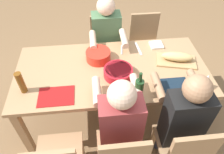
# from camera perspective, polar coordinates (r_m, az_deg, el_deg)

# --- Properties ---
(ground_plane) EXTENTS (8.00, 8.00, 0.00)m
(ground_plane) POSITION_cam_1_polar(r_m,az_deg,el_deg) (2.71, 0.00, -9.46)
(ground_plane) COLOR brown
(dining_table) EXTENTS (1.93, 0.93, 0.74)m
(dining_table) POSITION_cam_1_polar(r_m,az_deg,el_deg) (2.21, 0.00, 0.58)
(dining_table) COLOR #A87F56
(dining_table) RESTS_ON ground_plane
(chair_near_left) EXTENTS (0.40, 0.40, 0.85)m
(chair_near_left) POSITION_cam_1_polar(r_m,az_deg,el_deg) (3.00, 8.65, 9.31)
(chair_near_left) COLOR #A87F56
(chair_near_left) RESTS_ON ground_plane
(chair_near_center) EXTENTS (0.40, 0.40, 0.85)m
(chair_near_center) POSITION_cam_1_polar(r_m,az_deg,el_deg) (2.93, -1.64, 8.78)
(chair_near_center) COLOR #A87F56
(chair_near_center) RESTS_ON ground_plane
(diner_near_center) EXTENTS (0.41, 0.53, 1.20)m
(diner_near_center) POSITION_cam_1_polar(r_m,az_deg,el_deg) (2.65, -1.39, 10.21)
(diner_near_center) COLOR #2D2D38
(diner_near_center) RESTS_ON ground_plane
(diner_far_center) EXTENTS (0.41, 0.53, 1.20)m
(diner_far_center) POSITION_cam_1_polar(r_m,az_deg,el_deg) (1.80, 2.06, -11.95)
(diner_far_center) COLOR #2D2D38
(diner_far_center) RESTS_ON ground_plane
(chair_far_left) EXTENTS (0.40, 0.40, 0.85)m
(chair_far_left) POSITION_cam_1_polar(r_m,az_deg,el_deg) (2.02, 18.54, -17.72)
(chair_far_left) COLOR #A87F56
(chair_far_left) RESTS_ON ground_plane
(diner_far_left) EXTENTS (0.41, 0.53, 1.20)m
(diner_far_left) POSITION_cam_1_polar(r_m,az_deg,el_deg) (1.93, 18.19, -9.97)
(diner_far_left) COLOR #2D2D38
(diner_far_left) RESTS_ON ground_plane
(serving_bowl_fruit) EXTENTS (0.26, 0.26, 0.10)m
(serving_bowl_fruit) POSITION_cam_1_polar(r_m,az_deg,el_deg) (2.24, -3.69, 5.87)
(serving_bowl_fruit) COLOR red
(serving_bowl_fruit) RESTS_ON dining_table
(serving_bowl_pasta) EXTENTS (0.28, 0.28, 0.08)m
(serving_bowl_pasta) POSITION_cam_1_polar(r_m,az_deg,el_deg) (2.06, 1.67, 1.39)
(serving_bowl_pasta) COLOR #B21923
(serving_bowl_pasta) RESTS_ON dining_table
(cutting_board) EXTENTS (0.44, 0.31, 0.02)m
(cutting_board) POSITION_cam_1_polar(r_m,az_deg,el_deg) (2.34, 16.68, 4.16)
(cutting_board) COLOR tan
(cutting_board) RESTS_ON dining_table
(bread_loaf) EXTENTS (0.34, 0.18, 0.09)m
(bread_loaf) POSITION_cam_1_polar(r_m,az_deg,el_deg) (2.30, 16.96, 5.19)
(bread_loaf) COLOR tan
(bread_loaf) RESTS_ON cutting_board
(wine_bottle) EXTENTS (0.08, 0.08, 0.29)m
(wine_bottle) POSITION_cam_1_polar(r_m,az_deg,el_deg) (1.84, 7.21, -3.12)
(wine_bottle) COLOR #193819
(wine_bottle) RESTS_ON dining_table
(beer_bottle) EXTENTS (0.06, 0.06, 0.22)m
(beer_bottle) POSITION_cam_1_polar(r_m,az_deg,el_deg) (2.03, -23.09, -1.40)
(beer_bottle) COLOR brown
(beer_bottle) RESTS_ON dining_table
(wine_glass) EXTENTS (0.08, 0.08, 0.17)m
(wine_glass) POSITION_cam_1_polar(r_m,az_deg,el_deg) (2.07, 24.03, -0.53)
(wine_glass) COLOR silver
(wine_glass) RESTS_ON dining_table
(placemat_far_right) EXTENTS (0.32, 0.23, 0.01)m
(placemat_far_right) POSITION_cam_1_polar(r_m,az_deg,el_deg) (1.97, -14.65, -4.98)
(placemat_far_right) COLOR maroon
(placemat_far_right) RESTS_ON dining_table
(fork_near_center) EXTENTS (0.04, 0.17, 0.01)m
(fork_near_center) POSITION_cam_1_polar(r_m,az_deg,el_deg) (2.40, 2.58, 7.29)
(fork_near_center) COLOR silver
(fork_near_center) RESTS_ON dining_table
(fork_far_center) EXTENTS (0.02, 0.17, 0.01)m
(fork_far_center) POSITION_cam_1_polar(r_m,az_deg,el_deg) (1.94, -3.18, -4.19)
(fork_far_center) COLOR silver
(fork_far_center) RESTS_ON dining_table
(placemat_far_left) EXTENTS (0.32, 0.23, 0.01)m
(placemat_far_left) POSITION_cam_1_polar(r_m,az_deg,el_deg) (2.06, 15.81, -2.57)
(placemat_far_left) COLOR #142333
(placemat_far_left) RESTS_ON dining_table
(carving_knife) EXTENTS (0.05, 0.23, 0.01)m
(carving_knife) POSITION_cam_1_polar(r_m,az_deg,el_deg) (2.43, 7.05, 7.50)
(carving_knife) COLOR silver
(carving_knife) RESTS_ON dining_table
(napkin_stack) EXTENTS (0.14, 0.14, 0.02)m
(napkin_stack) POSITION_cam_1_polar(r_m,az_deg,el_deg) (2.50, 11.73, 8.35)
(napkin_stack) COLOR white
(napkin_stack) RESTS_ON dining_table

